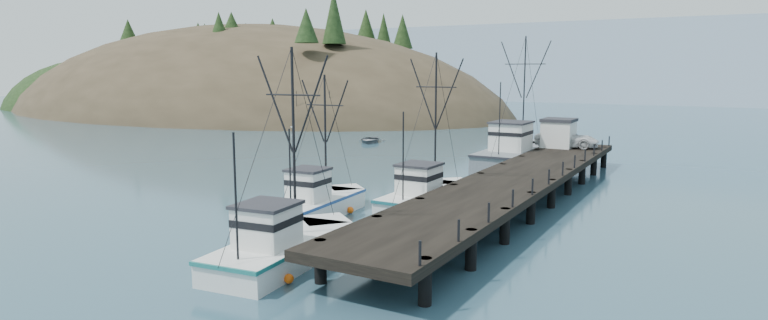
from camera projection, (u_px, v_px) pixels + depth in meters
The scene contains 13 objects.
ground at pixel (205, 229), 35.93m from camera, with size 400.00×400.00×0.00m, color #2A4C5E.
pier at pixel (515, 180), 42.53m from camera, with size 6.00×44.00×2.00m.
headland at pixel (228, 130), 140.88m from camera, with size 134.80×78.00×51.00m.
distant_ridge at pixel (662, 102), 176.90m from camera, with size 360.00×40.00×26.00m, color #9EB2C6.
distant_ridge_far at pixel (513, 96), 214.33m from camera, with size 180.00×25.00×18.00m, color silver.
moored_sailboats at pixel (324, 124), 102.33m from camera, with size 22.13×18.94×6.35m.
trawler_near at pixel (285, 246), 29.73m from camera, with size 4.46×10.78×10.94m.
trawler_mid at pixel (320, 203), 39.38m from camera, with size 3.65×9.35×9.52m.
trawler_far at pixel (428, 196), 41.50m from camera, with size 3.51×10.62×11.01m.
work_vessel at pixel (517, 154), 59.27m from camera, with size 4.73×15.62×13.12m.
pier_shed at pixel (558, 133), 58.19m from camera, with size 3.00×3.20×2.80m.
pickup_truck at pixel (567, 139), 58.10m from camera, with size 2.78×6.03×1.67m, color silver.
motorboat at pixel (370, 142), 78.75m from camera, with size 3.60×5.04×1.04m, color slate.
Camera 1 is at (26.68, -24.95, 9.49)m, focal length 28.00 mm.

